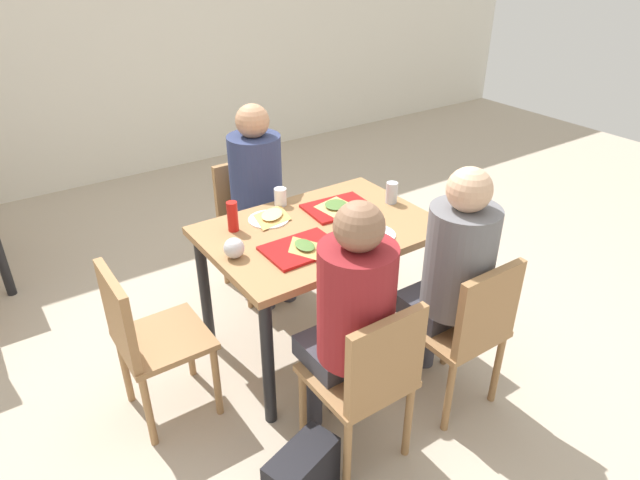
# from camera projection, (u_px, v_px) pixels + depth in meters

# --- Properties ---
(ground_plane) EXTENTS (10.00, 10.00, 0.02)m
(ground_plane) POSITION_uv_depth(u_px,v_px,m) (320.00, 343.00, 3.30)
(ground_plane) COLOR #B7A893
(back_wall) EXTENTS (10.00, 0.10, 2.80)m
(back_wall) POSITION_uv_depth(u_px,v_px,m) (115.00, 23.00, 4.91)
(back_wall) COLOR silver
(back_wall) RESTS_ON ground_plane
(main_table) EXTENTS (1.19, 0.82, 0.76)m
(main_table) POSITION_uv_depth(u_px,v_px,m) (320.00, 244.00, 2.97)
(main_table) COLOR #9E7247
(main_table) RESTS_ON ground_plane
(chair_near_left) EXTENTS (0.40, 0.40, 0.85)m
(chair_near_left) POSITION_uv_depth(u_px,v_px,m) (369.00, 376.00, 2.33)
(chair_near_left) COLOR #9E7247
(chair_near_left) RESTS_ON ground_plane
(chair_near_right) EXTENTS (0.40, 0.40, 0.85)m
(chair_near_right) POSITION_uv_depth(u_px,v_px,m) (468.00, 326.00, 2.62)
(chair_near_right) COLOR #9E7247
(chair_near_right) RESTS_ON ground_plane
(chair_far_side) EXTENTS (0.40, 0.40, 0.85)m
(chair_far_side) POSITION_uv_depth(u_px,v_px,m) (251.00, 216.00, 3.62)
(chair_far_side) COLOR #9E7247
(chair_far_side) RESTS_ON ground_plane
(chair_left_end) EXTENTS (0.40, 0.40, 0.85)m
(chair_left_end) POSITION_uv_depth(u_px,v_px,m) (145.00, 335.00, 2.56)
(chair_left_end) COLOR #9E7247
(chair_left_end) RESTS_ON ground_plane
(person_in_red) EXTENTS (0.32, 0.42, 1.26)m
(person_in_red) POSITION_uv_depth(u_px,v_px,m) (350.00, 312.00, 2.31)
(person_in_red) COLOR #383842
(person_in_red) RESTS_ON ground_plane
(person_in_brown_jacket) EXTENTS (0.32, 0.42, 1.26)m
(person_in_brown_jacket) POSITION_uv_depth(u_px,v_px,m) (452.00, 269.00, 2.60)
(person_in_brown_jacket) COLOR #383842
(person_in_brown_jacket) RESTS_ON ground_plane
(person_far_side) EXTENTS (0.32, 0.42, 1.26)m
(person_far_side) POSITION_uv_depth(u_px,v_px,m) (259.00, 189.00, 3.40)
(person_far_side) COLOR #383842
(person_far_side) RESTS_ON ground_plane
(tray_red_near) EXTENTS (0.36, 0.26, 0.02)m
(tray_red_near) POSITION_uv_depth(u_px,v_px,m) (301.00, 249.00, 2.71)
(tray_red_near) COLOR #B21414
(tray_red_near) RESTS_ON main_table
(tray_red_far) EXTENTS (0.38, 0.29, 0.02)m
(tray_red_far) POSITION_uv_depth(u_px,v_px,m) (338.00, 208.00, 3.11)
(tray_red_far) COLOR #B21414
(tray_red_far) RESTS_ON main_table
(paper_plate_center) EXTENTS (0.22, 0.22, 0.01)m
(paper_plate_center) POSITION_uv_depth(u_px,v_px,m) (269.00, 219.00, 2.99)
(paper_plate_center) COLOR white
(paper_plate_center) RESTS_ON main_table
(paper_plate_near_edge) EXTENTS (0.22, 0.22, 0.01)m
(paper_plate_near_edge) POSITION_uv_depth(u_px,v_px,m) (374.00, 234.00, 2.84)
(paper_plate_near_edge) COLOR white
(paper_plate_near_edge) RESTS_ON main_table
(pizza_slice_a) EXTENTS (0.15, 0.20, 0.02)m
(pizza_slice_a) POSITION_uv_depth(u_px,v_px,m) (305.00, 246.00, 2.69)
(pizza_slice_a) COLOR tan
(pizza_slice_a) RESTS_ON tray_red_near
(pizza_slice_b) EXTENTS (0.26, 0.27, 0.02)m
(pizza_slice_b) POSITION_uv_depth(u_px,v_px,m) (336.00, 206.00, 3.09)
(pizza_slice_b) COLOR #DBAD60
(pizza_slice_b) RESTS_ON tray_red_far
(pizza_slice_c) EXTENTS (0.27, 0.27, 0.02)m
(pizza_slice_c) POSITION_uv_depth(u_px,v_px,m) (272.00, 215.00, 3.00)
(pizza_slice_c) COLOR tan
(pizza_slice_c) RESTS_ON paper_plate_center
(plastic_cup_a) EXTENTS (0.07, 0.07, 0.10)m
(plastic_cup_a) POSITION_uv_depth(u_px,v_px,m) (280.00, 197.00, 3.13)
(plastic_cup_a) COLOR white
(plastic_cup_a) RESTS_ON main_table
(plastic_cup_b) EXTENTS (0.07, 0.07, 0.10)m
(plastic_cup_b) POSITION_uv_depth(u_px,v_px,m) (367.00, 245.00, 2.66)
(plastic_cup_b) COLOR white
(plastic_cup_b) RESTS_ON main_table
(soda_can) EXTENTS (0.07, 0.07, 0.12)m
(soda_can) POSITION_uv_depth(u_px,v_px,m) (392.00, 193.00, 3.15)
(soda_can) COLOR #B7BCC6
(soda_can) RESTS_ON main_table
(condiment_bottle) EXTENTS (0.06, 0.06, 0.16)m
(condiment_bottle) POSITION_uv_depth(u_px,v_px,m) (233.00, 216.00, 2.85)
(condiment_bottle) COLOR red
(condiment_bottle) RESTS_ON main_table
(foil_bundle) EXTENTS (0.10, 0.10, 0.10)m
(foil_bundle) POSITION_uv_depth(u_px,v_px,m) (234.00, 248.00, 2.63)
(foil_bundle) COLOR silver
(foil_bundle) RESTS_ON main_table
(handbag) EXTENTS (0.35, 0.25, 0.28)m
(handbag) POSITION_uv_depth(u_px,v_px,m) (302.00, 476.00, 2.32)
(handbag) COLOR black
(handbag) RESTS_ON ground_plane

